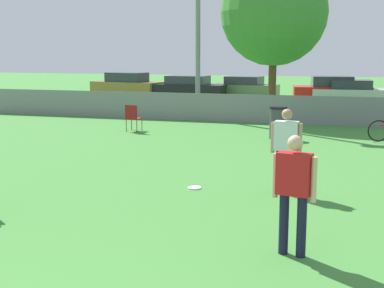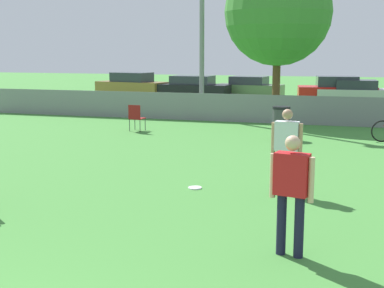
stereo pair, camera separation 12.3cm
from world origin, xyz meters
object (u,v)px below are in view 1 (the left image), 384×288
player_thrower_red (294,186)px  parked_car_silver (351,92)px  folding_chair_sideline (133,116)px  parked_car_dark (188,87)px  tree_near_pole (274,12)px  frisbee_disc (194,188)px  trash_bin (278,122)px  parked_car_red (332,90)px  parked_car_tan (127,85)px  parked_car_olive (244,88)px  player_receiver_white (286,144)px

player_thrower_red → parked_car_silver: 22.45m
folding_chair_sideline → parked_car_dark: bearing=-77.5°
tree_near_pole → frisbee_disc: bearing=-89.0°
player_thrower_red → trash_bin: size_ratio=1.60×
folding_chair_sideline → trash_bin: bearing=-178.1°
tree_near_pole → frisbee_disc: size_ratio=23.31×
parked_car_red → folding_chair_sideline: bearing=-125.0°
frisbee_disc → parked_car_dark: bearing=107.5°
parked_car_tan → parked_car_olive: (7.12, 0.91, -0.07)m
tree_near_pole → player_thrower_red: bearing=-80.6°
trash_bin → parked_car_tan: size_ratio=0.22×
parked_car_tan → parked_car_olive: size_ratio=1.14×
frisbee_disc → parked_car_olive: (-3.20, 21.27, 0.64)m
tree_near_pole → parked_car_dark: tree_near_pole is taller
tree_near_pole → player_receiver_white: 12.55m
tree_near_pole → trash_bin: tree_near_pole is taller
player_receiver_white → parked_car_tan: player_receiver_white is taller
player_receiver_white → frisbee_disc: 2.03m
tree_near_pole → parked_car_red: (2.12, 7.40, -3.61)m
trash_bin → player_receiver_white: bearing=-81.1°
trash_bin → parked_car_dark: (-7.10, 13.31, 0.15)m
player_receiver_white → player_thrower_red: bearing=-76.8°
tree_near_pole → player_receiver_white: tree_near_pole is taller
player_thrower_red → parked_car_olive: bearing=114.7°
player_thrower_red → parked_car_red: bearing=103.0°
tree_near_pole → trash_bin: size_ratio=6.29×
tree_near_pole → parked_car_dark: bearing=127.4°
trash_bin → parked_car_silver: size_ratio=0.25×
player_thrower_red → parked_car_tan: size_ratio=0.35×
player_thrower_red → parked_car_red: 22.61m
tree_near_pole → parked_car_tan: 13.52m
tree_near_pole → parked_car_olive: size_ratio=1.58×
player_receiver_white → parked_car_dark: (-8.13, 19.94, -0.29)m
trash_bin → tree_near_pole: bearing=100.4°
player_receiver_white → player_thrower_red: 3.30m
tree_near_pole → player_thrower_red: 15.76m
folding_chair_sideline → parked_car_olive: 14.34m
player_receiver_white → parked_car_silver: 19.21m
player_thrower_red → trash_bin: bearing=110.8°
player_thrower_red → parked_car_silver: player_thrower_red is taller
frisbee_disc → parked_car_silver: parked_car_silver is taller
player_thrower_red → parked_car_olive: player_thrower_red is taller
player_receiver_white → parked_car_silver: size_ratio=0.41×
parked_car_red → frisbee_disc: bearing=-104.4°
player_receiver_white → parked_car_dark: player_receiver_white is taller
tree_near_pole → parked_car_tan: size_ratio=1.38×
trash_bin → frisbee_disc: bearing=-96.3°
parked_car_dark → player_thrower_red: bearing=-67.0°
player_receiver_white → trash_bin: size_ratio=1.60×
parked_car_tan → parked_car_red: size_ratio=1.10×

